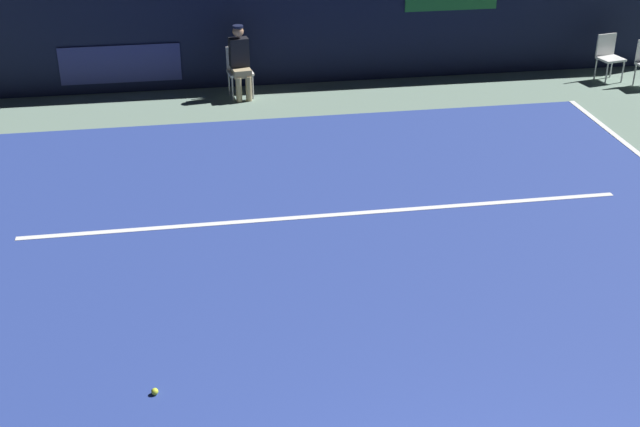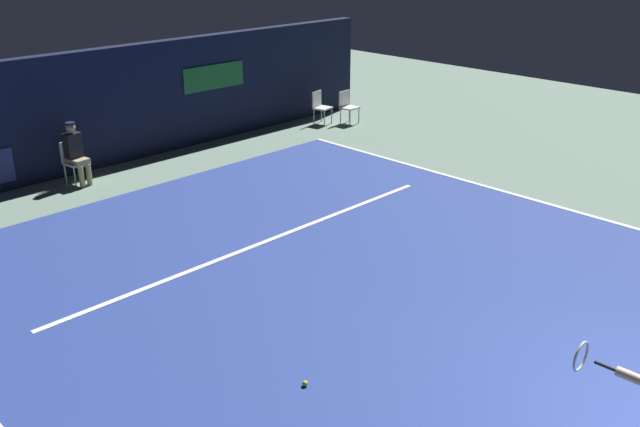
{
  "view_description": "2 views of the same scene",
  "coord_description": "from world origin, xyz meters",
  "px_view_note": "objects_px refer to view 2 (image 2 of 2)",
  "views": [
    {
      "loc": [
        -1.78,
        -3.17,
        5.21
      ],
      "look_at": [
        -0.38,
        5.32,
        0.85
      ],
      "focal_mm": 48.07,
      "sensor_mm": 36.0,
      "label": 1
    },
    {
      "loc": [
        -6.96,
        -1.47,
        5.0
      ],
      "look_at": [
        0.09,
        5.58,
        0.91
      ],
      "focal_mm": 39.09,
      "sensor_mm": 36.0,
      "label": 2
    }
  ],
  "objects_px": {
    "line_judge_on_chair": "(75,153)",
    "tennis_ball": "(305,383)",
    "courtside_chair_far": "(348,105)",
    "courtside_chair_near": "(321,105)"
  },
  "relations": [
    {
      "from": "tennis_ball",
      "to": "line_judge_on_chair",
      "type": "bearing_deg",
      "value": 79.87
    },
    {
      "from": "line_judge_on_chair",
      "to": "courtside_chair_near",
      "type": "height_order",
      "value": "line_judge_on_chair"
    },
    {
      "from": "courtside_chair_near",
      "to": "tennis_ball",
      "type": "bearing_deg",
      "value": -135.94
    },
    {
      "from": "courtside_chair_far",
      "to": "tennis_ball",
      "type": "distance_m",
      "value": 12.05
    },
    {
      "from": "courtside_chair_near",
      "to": "courtside_chair_far",
      "type": "bearing_deg",
      "value": -41.38
    },
    {
      "from": "line_judge_on_chair",
      "to": "tennis_ball",
      "type": "xyz_separation_m",
      "value": [
        -1.51,
        -8.45,
        -0.64
      ]
    },
    {
      "from": "line_judge_on_chair",
      "to": "courtside_chair_far",
      "type": "distance_m",
      "value": 7.67
    },
    {
      "from": "line_judge_on_chair",
      "to": "tennis_ball",
      "type": "height_order",
      "value": "line_judge_on_chair"
    },
    {
      "from": "line_judge_on_chair",
      "to": "tennis_ball",
      "type": "relative_size",
      "value": 19.41
    },
    {
      "from": "line_judge_on_chair",
      "to": "courtside_chair_near",
      "type": "xyz_separation_m",
      "value": [
        7.08,
        -0.14,
        -0.18
      ]
    }
  ]
}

